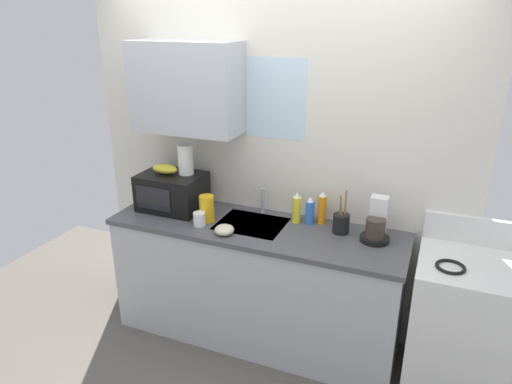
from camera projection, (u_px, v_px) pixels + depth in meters
kitchen_wall_assembly at (259, 150)px, 3.37m from camera, size 2.82×0.42×2.50m
counter_unit at (256, 281)px, 3.38m from camera, size 2.05×0.63×0.90m
sink_faucet at (263, 200)px, 3.41m from camera, size 0.03×0.03×0.19m
stove_range at (461, 326)px, 2.90m from camera, size 0.60×0.60×1.08m
microwave at (172, 191)px, 3.46m from camera, size 0.46×0.35×0.27m
banana_bunch at (165, 169)px, 3.42m from camera, size 0.20×0.11×0.07m
paper_towel_roll at (186, 159)px, 3.38m from camera, size 0.11×0.11×0.22m
coffee_maker at (377, 224)px, 3.00m from camera, size 0.19×0.21×0.28m
dish_soap_bottle_yellow at (297, 208)px, 3.24m from camera, size 0.06×0.06×0.22m
dish_soap_bottle_blue at (310, 211)px, 3.23m from camera, size 0.06×0.06×0.20m
dish_soap_bottle_orange at (322, 208)px, 3.22m from camera, size 0.06×0.06×0.24m
cereal_canister at (207, 208)px, 3.27m from camera, size 0.10×0.10×0.19m
mug_white at (199, 219)px, 3.21m from camera, size 0.08×0.08×0.09m
utensil_crock at (341, 223)px, 3.10m from camera, size 0.11×0.11×0.30m
small_bowl at (224, 230)px, 3.09m from camera, size 0.13×0.13×0.06m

